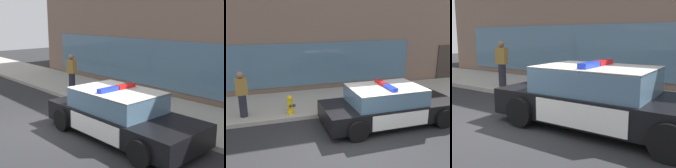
% 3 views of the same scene
% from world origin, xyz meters
% --- Properties ---
extents(ground, '(48.00, 48.00, 0.00)m').
position_xyz_m(ground, '(0.00, 0.00, 0.00)').
color(ground, '#262628').
extents(sidewalk, '(48.00, 3.31, 0.15)m').
position_xyz_m(sidewalk, '(0.00, 4.06, 0.07)').
color(sidewalk, '#A39E93').
rests_on(sidewalk, ground).
extents(police_cruiser, '(4.88, 2.18, 1.49)m').
position_xyz_m(police_cruiser, '(2.08, 1.29, 0.68)').
color(police_cruiser, black).
rests_on(police_cruiser, ground).
extents(fire_hydrant, '(0.34, 0.39, 0.73)m').
position_xyz_m(fire_hydrant, '(-1.23, 2.85, 0.50)').
color(fire_hydrant, gold).
rests_on(fire_hydrant, sidewalk).
extents(pedestrian_on_sidewalk, '(0.45, 0.34, 1.71)m').
position_xyz_m(pedestrian_on_sidewalk, '(-2.92, 3.06, 1.01)').
color(pedestrian_on_sidewalk, '#23232D').
rests_on(pedestrian_on_sidewalk, sidewalk).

